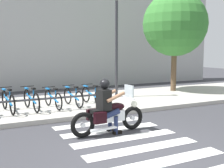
% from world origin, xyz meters
% --- Properties ---
extents(ground_plane, '(48.00, 48.00, 0.00)m').
position_xyz_m(ground_plane, '(0.00, 0.00, 0.00)').
color(ground_plane, '#38383D').
extents(sidewalk, '(24.00, 4.40, 0.15)m').
position_xyz_m(sidewalk, '(0.00, 5.17, 0.07)').
color(sidewalk, '#B7B2A8').
rests_on(sidewalk, ground).
extents(crosswalk_stripe_1, '(2.80, 0.40, 0.01)m').
position_xyz_m(crosswalk_stripe_1, '(0.13, -0.80, 0.00)').
color(crosswalk_stripe_1, white).
rests_on(crosswalk_stripe_1, ground).
extents(crosswalk_stripe_2, '(2.80, 0.40, 0.01)m').
position_xyz_m(crosswalk_stripe_2, '(0.13, 0.00, 0.00)').
color(crosswalk_stripe_2, white).
rests_on(crosswalk_stripe_2, ground).
extents(crosswalk_stripe_3, '(2.80, 0.40, 0.01)m').
position_xyz_m(crosswalk_stripe_3, '(0.13, 0.80, 0.00)').
color(crosswalk_stripe_3, white).
rests_on(crosswalk_stripe_3, ground).
extents(crosswalk_stripe_4, '(2.80, 0.40, 0.01)m').
position_xyz_m(crosswalk_stripe_4, '(0.13, 1.60, 0.00)').
color(crosswalk_stripe_4, white).
rests_on(crosswalk_stripe_4, ground).
extents(crosswalk_stripe_5, '(2.80, 0.40, 0.01)m').
position_xyz_m(crosswalk_stripe_5, '(0.13, 2.40, 0.00)').
color(crosswalk_stripe_5, white).
rests_on(crosswalk_stripe_5, ground).
extents(motorcycle, '(2.13, 0.65, 1.24)m').
position_xyz_m(motorcycle, '(-0.06, 1.36, 0.46)').
color(motorcycle, black).
rests_on(motorcycle, ground).
extents(rider, '(0.64, 0.56, 1.44)m').
position_xyz_m(rider, '(-0.13, 1.35, 0.83)').
color(rider, black).
rests_on(rider, ground).
extents(bicycle_2, '(0.48, 1.74, 0.80)m').
position_xyz_m(bicycle_2, '(-2.23, 4.46, 0.51)').
color(bicycle_2, black).
rests_on(bicycle_2, sidewalk).
extents(bicycle_3, '(0.48, 1.68, 0.79)m').
position_xyz_m(bicycle_3, '(-1.49, 4.46, 0.51)').
color(bicycle_3, black).
rests_on(bicycle_3, sidewalk).
extents(bicycle_4, '(0.48, 1.59, 0.73)m').
position_xyz_m(bicycle_4, '(-0.75, 4.46, 0.49)').
color(bicycle_4, black).
rests_on(bicycle_4, sidewalk).
extents(bicycle_5, '(0.48, 1.58, 0.75)m').
position_xyz_m(bicycle_5, '(-0.01, 4.46, 0.49)').
color(bicycle_5, black).
rests_on(bicycle_5, sidewalk).
extents(bicycle_6, '(0.48, 1.62, 0.75)m').
position_xyz_m(bicycle_6, '(0.73, 4.46, 0.49)').
color(bicycle_6, black).
rests_on(bicycle_6, sidewalk).
extents(bike_rack, '(5.03, 0.07, 0.49)m').
position_xyz_m(bike_rack, '(-1.49, 3.91, 0.57)').
color(bike_rack, '#333338').
rests_on(bike_rack, sidewalk).
extents(street_lamp, '(0.28, 0.28, 4.52)m').
position_xyz_m(street_lamp, '(2.33, 5.57, 2.72)').
color(street_lamp, '#2D2D33').
rests_on(street_lamp, ground).
extents(tree_near_rack, '(3.16, 3.16, 5.04)m').
position_xyz_m(tree_near_rack, '(5.76, 5.97, 3.45)').
color(tree_near_rack, brown).
rests_on(tree_near_rack, ground).
extents(building_backdrop, '(24.00, 1.20, 6.32)m').
position_xyz_m(building_backdrop, '(0.00, 10.87, 3.16)').
color(building_backdrop, '#AAAAAA').
rests_on(building_backdrop, ground).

